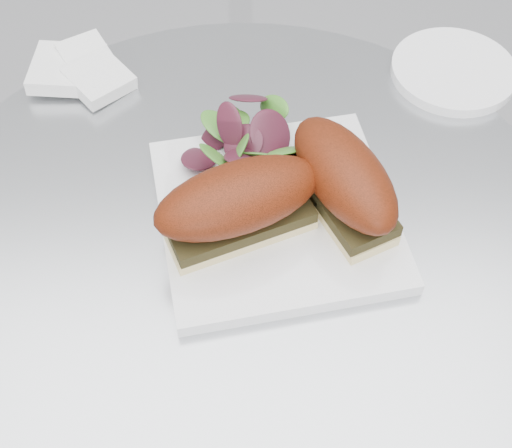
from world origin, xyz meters
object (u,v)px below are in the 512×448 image
(sandwich_left, at_px, (238,203))
(saucer, at_px, (453,71))
(sandwich_right, at_px, (344,180))
(plate, at_px, (276,214))

(sandwich_left, height_order, saucer, sandwich_left)
(sandwich_left, xyz_separation_m, sandwich_right, (0.10, 0.03, 0.00))
(sandwich_left, distance_m, saucer, 0.36)
(plate, relative_size, sandwich_right, 1.37)
(sandwich_right, height_order, saucer, sandwich_right)
(sandwich_left, relative_size, sandwich_right, 1.06)
(sandwich_left, bearing_deg, sandwich_right, -6.88)
(plate, bearing_deg, sandwich_right, 1.59)
(plate, distance_m, sandwich_left, 0.07)
(sandwich_right, xyz_separation_m, saucer, (0.16, 0.21, -0.05))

